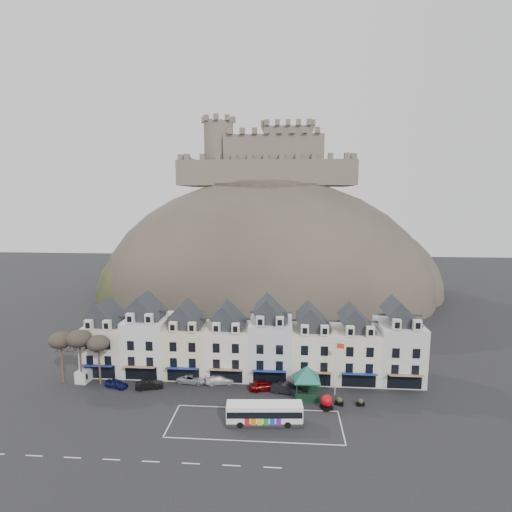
{
  "coord_description": "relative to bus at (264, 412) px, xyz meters",
  "views": [
    {
      "loc": [
        5.58,
        -46.23,
        29.07
      ],
      "look_at": [
        0.4,
        24.0,
        18.46
      ],
      "focal_mm": 28.0,
      "sensor_mm": 36.0,
      "label": 1
    }
  ],
  "objects": [
    {
      "name": "bus_shelter",
      "position": [
        5.77,
        7.26,
        2.18
      ],
      "size": [
        7.51,
        7.51,
        4.77
      ],
      "rotation": [
        0.0,
        0.0,
        0.02
      ],
      "color": "black",
      "rests_on": "ground"
    },
    {
      "name": "car_white",
      "position": [
        -7.56,
        10.57,
        -0.86
      ],
      "size": [
        4.88,
        2.86,
        1.33
      ],
      "primitive_type": "imported",
      "rotation": [
        0.0,
        0.0,
        1.8
      ],
      "color": "silver",
      "rests_on": "ground"
    },
    {
      "name": "bus",
      "position": [
        0.0,
        0.0,
        0.0
      ],
      "size": [
        9.89,
        3.0,
        2.75
      ],
      "rotation": [
        0.0,
        0.0,
        0.08
      ],
      "color": "#262628",
      "rests_on": "ground"
    },
    {
      "name": "coach_bay_markings",
      "position": [
        -1.16,
        -0.18,
        -1.52
      ],
      "size": [
        22.0,
        7.5,
        0.01
      ],
      "primitive_type": "cube",
      "color": "silver",
      "rests_on": "ground"
    },
    {
      "name": "car_maroon",
      "position": [
        -0.53,
        8.96,
        -0.75
      ],
      "size": [
        4.8,
        2.76,
        1.54
      ],
      "primitive_type": "imported",
      "rotation": [
        0.0,
        0.0,
        1.79
      ],
      "color": "#570505",
      "rests_on": "ground"
    },
    {
      "name": "castle",
      "position": [
        -2.65,
        74.5,
        38.67
      ],
      "size": [
        50.2,
        22.2,
        22.0
      ],
      "color": "#695E50",
      "rests_on": "ground"
    },
    {
      "name": "ground",
      "position": [
        -3.16,
        -1.43,
        -1.52
      ],
      "size": [
        300.0,
        300.0,
        0.0
      ],
      "primitive_type": "plane",
      "color": "black",
      "rests_on": "ground"
    },
    {
      "name": "townhouse_terrace",
      "position": [
        -3.01,
        14.54,
        3.78
      ],
      "size": [
        54.4,
        9.35,
        11.8
      ],
      "color": "beige",
      "rests_on": "ground"
    },
    {
      "name": "planter_east",
      "position": [
        10.23,
        5.34,
        -0.97
      ],
      "size": [
        1.27,
        0.92,
        1.14
      ],
      "rotation": [
        0.0,
        0.0,
        -0.34
      ],
      "color": "black",
      "rests_on": "ground"
    },
    {
      "name": "tree_left_near",
      "position": [
        -26.16,
        9.07,
        5.03
      ],
      "size": [
        3.43,
        3.43,
        7.84
      ],
      "color": "#3A2E25",
      "rests_on": "ground"
    },
    {
      "name": "red_buoy",
      "position": [
        8.37,
        4.14,
        -0.47
      ],
      "size": [
        1.76,
        1.76,
        2.05
      ],
      "rotation": [
        0.0,
        0.0,
        0.34
      ],
      "color": "black",
      "rests_on": "ground"
    },
    {
      "name": "flagpole",
      "position": [
        10.07,
        8.17,
        3.19
      ],
      "size": [
        1.16,
        0.39,
        8.26
      ],
      "rotation": [
        0.0,
        0.0,
        -0.28
      ],
      "color": "silver",
      "rests_on": "ground"
    },
    {
      "name": "planter_west",
      "position": [
        13.19,
        5.35,
        -1.02
      ],
      "size": [
        1.14,
        0.76,
        1.05
      ],
      "rotation": [
        0.0,
        0.0,
        0.24
      ],
      "color": "black",
      "rests_on": "ground"
    },
    {
      "name": "white_van",
      "position": [
        -29.0,
        10.57,
        -0.57
      ],
      "size": [
        2.23,
        4.32,
        1.9
      ],
      "rotation": [
        0.0,
        0.0,
        -0.1
      ],
      "color": "silver",
      "rests_on": "ground"
    },
    {
      "name": "castle_hill",
      "position": [
        -1.9,
        67.52,
        -1.41
      ],
      "size": [
        100.0,
        76.0,
        68.0
      ],
      "color": "#363129",
      "rests_on": "ground"
    },
    {
      "name": "car_navy",
      "position": [
        -23.16,
        8.07,
        -0.9
      ],
      "size": [
        3.94,
        2.51,
        1.25
      ],
      "primitive_type": "imported",
      "rotation": [
        0.0,
        0.0,
        1.26
      ],
      "color": "#0D1245",
      "rests_on": "ground"
    },
    {
      "name": "car_charcoal",
      "position": [
        2.84,
        8.3,
        -0.77
      ],
      "size": [
        4.78,
        2.31,
        1.51
      ],
      "primitive_type": "imported",
      "rotation": [
        0.0,
        0.0,
        1.41
      ],
      "color": "black",
      "rests_on": "ground"
    },
    {
      "name": "tree_left_mid",
      "position": [
        -29.16,
        9.07,
        5.72
      ],
      "size": [
        3.78,
        3.78,
        8.64
      ],
      "color": "#3A2E25",
      "rests_on": "ground"
    },
    {
      "name": "car_black",
      "position": [
        -17.96,
        8.07,
        -0.85
      ],
      "size": [
        4.32,
        2.52,
        1.34
      ],
      "primitive_type": "imported",
      "rotation": [
        0.0,
        0.0,
        1.86
      ],
      "color": "black",
      "rests_on": "ground"
    },
    {
      "name": "tree_left_far",
      "position": [
        -32.16,
        9.07,
        5.38
      ],
      "size": [
        3.61,
        3.61,
        8.24
      ],
      "color": "#3A2E25",
      "rests_on": "ground"
    },
    {
      "name": "car_silver",
      "position": [
        -11.94,
        10.57,
        -0.87
      ],
      "size": [
        4.78,
        2.53,
        1.3
      ],
      "primitive_type": "imported",
      "rotation": [
        0.0,
        0.0,
        1.49
      ],
      "color": "#ABADB3",
      "rests_on": "ground"
    }
  ]
}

